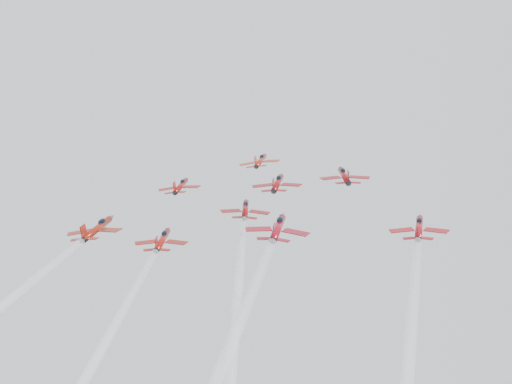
# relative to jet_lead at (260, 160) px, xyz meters

# --- Properties ---
(jet_lead) EXTENTS (9.31, 12.14, 6.97)m
(jet_lead) POSITION_rel_jet_lead_xyz_m (0.00, 0.00, 0.00)
(jet_lead) COLOR #B22310
(jet_row2_left) EXTENTS (8.65, 11.27, 6.48)m
(jet_row2_left) POSITION_rel_jet_lead_xyz_m (-13.85, -16.87, -8.72)
(jet_row2_left) COLOR maroon
(jet_row2_center) EXTENTS (9.87, 12.86, 7.39)m
(jet_row2_center) POSITION_rel_jet_lead_xyz_m (5.24, -16.56, -8.55)
(jet_row2_center) COLOR maroon
(jet_row2_right) EXTENTS (10.03, 13.07, 7.51)m
(jet_row2_right) POSITION_rel_jet_lead_xyz_m (18.19, -12.76, -6.59)
(jet_row2_right) COLOR maroon
(jet_center) EXTENTS (8.68, 84.10, 44.20)m
(jet_center) POSITION_rel_jet_lead_xyz_m (0.98, -68.42, -35.43)
(jet_center) COLOR maroon
(jet_rear_left) EXTENTS (8.40, 81.38, 42.77)m
(jet_rear_left) POSITION_rel_jet_lead_xyz_m (-10.23, -80.23, -41.53)
(jet_rear_left) COLOR maroon
(jet_rear_farright) EXTENTS (9.12, 88.40, 46.46)m
(jet_rear_farright) POSITION_rel_jet_lead_xyz_m (29.17, -80.09, -41.46)
(jet_rear_farright) COLOR #A70F17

